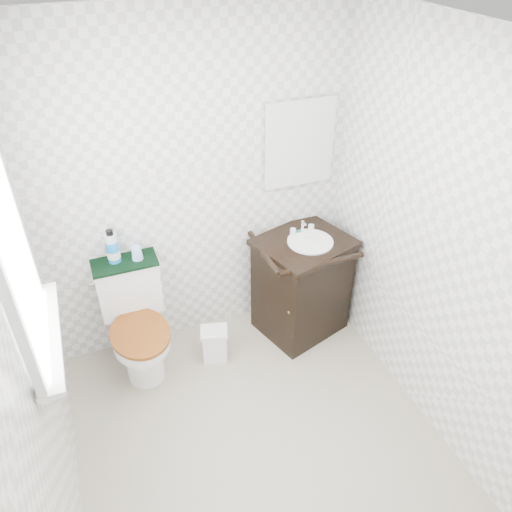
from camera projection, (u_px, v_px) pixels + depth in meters
floor at (261, 443)px, 3.17m from camera, size 2.40×2.40×0.00m
ceiling at (265, 41)px, 1.79m from camera, size 2.40×2.40×0.00m
wall_back at (197, 192)px, 3.40m from camera, size 2.40×0.00×2.40m
wall_left at (26, 357)px, 2.15m from camera, size 0.00×2.40×2.40m
wall_right at (444, 253)px, 2.80m from camera, size 0.00×2.40×2.40m
window at (12, 258)px, 2.15m from camera, size 0.02×0.70×0.90m
mirror at (299, 144)px, 3.45m from camera, size 0.50×0.02×0.60m
toilet at (137, 326)px, 3.53m from camera, size 0.45×0.64×0.82m
vanity at (302, 283)px, 3.82m from camera, size 0.77×0.71×0.92m
trash_bin at (215, 344)px, 3.69m from camera, size 0.23×0.20×0.28m
towel at (124, 263)px, 3.36m from camera, size 0.44×0.22×0.02m
mouthwash_bottle at (112, 247)px, 3.29m from camera, size 0.08×0.08×0.24m
cup at (137, 253)px, 3.35m from camera, size 0.08×0.08×0.10m
soap_bar at (298, 231)px, 3.68m from camera, size 0.07×0.04×0.02m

